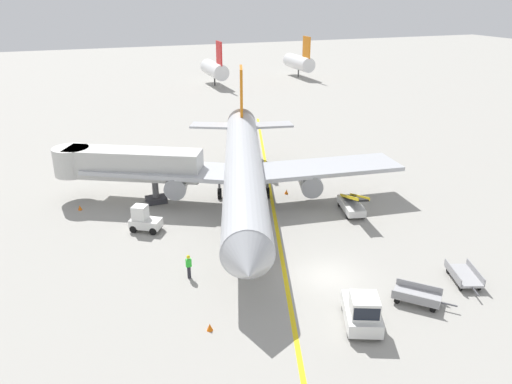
{
  "coord_description": "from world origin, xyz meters",
  "views": [
    {
      "loc": [
        -14.78,
        -25.51,
        17.84
      ],
      "look_at": [
        -1.28,
        10.05,
        2.5
      ],
      "focal_mm": 35.38,
      "sensor_mm": 36.0,
      "label": 1
    }
  ],
  "objects_px": {
    "safety_cone_wingtip_left": "(80,208)",
    "safety_cone_wingtip_right": "(225,195)",
    "baggage_cart_empty_trailing": "(464,275)",
    "pushback_tug": "(362,311)",
    "baggage_cart_loaded": "(417,296)",
    "jet_bridge": "(119,164)",
    "belt_loader_forward_hold": "(352,204)",
    "baggage_tug_near_wing": "(144,220)",
    "safety_cone_nose_right": "(286,192)",
    "safety_cone_nose_left": "(210,327)",
    "ground_crew_wing_walker": "(189,266)",
    "airliner": "(244,168)",
    "ground_crew_marshaller": "(270,247)"
  },
  "relations": [
    {
      "from": "safety_cone_wingtip_left",
      "to": "safety_cone_wingtip_right",
      "type": "distance_m",
      "value": 12.77
    },
    {
      "from": "baggage_cart_empty_trailing",
      "to": "pushback_tug",
      "type": "bearing_deg",
      "value": -169.08
    },
    {
      "from": "pushback_tug",
      "to": "baggage_cart_loaded",
      "type": "bearing_deg",
      "value": 10.19
    },
    {
      "from": "baggage_cart_empty_trailing",
      "to": "jet_bridge",
      "type": "bearing_deg",
      "value": 131.21
    },
    {
      "from": "belt_loader_forward_hold",
      "to": "safety_cone_wingtip_left",
      "type": "height_order",
      "value": "belt_loader_forward_hold"
    },
    {
      "from": "baggage_cart_loaded",
      "to": "safety_cone_wingtip_right",
      "type": "relative_size",
      "value": 7.45
    },
    {
      "from": "baggage_tug_near_wing",
      "to": "baggage_cart_empty_trailing",
      "type": "xyz_separation_m",
      "value": [
        18.31,
        -15.04,
        -0.46
      ]
    },
    {
      "from": "jet_bridge",
      "to": "baggage_cart_empty_trailing",
      "type": "relative_size",
      "value": 3.3
    },
    {
      "from": "belt_loader_forward_hold",
      "to": "safety_cone_nose_right",
      "type": "xyz_separation_m",
      "value": [
        -3.46,
        5.91,
        -0.56
      ]
    },
    {
      "from": "jet_bridge",
      "to": "safety_cone_nose_right",
      "type": "relative_size",
      "value": 28.56
    },
    {
      "from": "safety_cone_nose_left",
      "to": "ground_crew_wing_walker",
      "type": "bearing_deg",
      "value": 87.48
    },
    {
      "from": "belt_loader_forward_hold",
      "to": "ground_crew_wing_walker",
      "type": "height_order",
      "value": "belt_loader_forward_hold"
    },
    {
      "from": "belt_loader_forward_hold",
      "to": "safety_cone_wingtip_right",
      "type": "distance_m",
      "value": 11.57
    },
    {
      "from": "airliner",
      "to": "safety_cone_nose_left",
      "type": "xyz_separation_m",
      "value": [
        -7.8,
        -16.28,
        -3.2
      ]
    },
    {
      "from": "baggage_cart_empty_trailing",
      "to": "ground_crew_marshaller",
      "type": "xyz_separation_m",
      "value": [
        -10.68,
        7.41,
        0.44
      ]
    },
    {
      "from": "baggage_tug_near_wing",
      "to": "baggage_cart_empty_trailing",
      "type": "bearing_deg",
      "value": -39.41
    },
    {
      "from": "ground_crew_marshaller",
      "to": "safety_cone_nose_left",
      "type": "relative_size",
      "value": 3.86
    },
    {
      "from": "baggage_cart_empty_trailing",
      "to": "safety_cone_wingtip_right",
      "type": "distance_m",
      "value": 21.85
    },
    {
      "from": "airliner",
      "to": "baggage_tug_near_wing",
      "type": "relative_size",
      "value": 12.64
    },
    {
      "from": "jet_bridge",
      "to": "airliner",
      "type": "bearing_deg",
      "value": -24.85
    },
    {
      "from": "safety_cone_wingtip_left",
      "to": "baggage_tug_near_wing",
      "type": "bearing_deg",
      "value": -52.56
    },
    {
      "from": "pushback_tug",
      "to": "safety_cone_wingtip_right",
      "type": "height_order",
      "value": "pushback_tug"
    },
    {
      "from": "airliner",
      "to": "ground_crew_marshaller",
      "type": "distance_m",
      "value": 10.28
    },
    {
      "from": "belt_loader_forward_hold",
      "to": "baggage_cart_empty_trailing",
      "type": "bearing_deg",
      "value": -84.52
    },
    {
      "from": "baggage_tug_near_wing",
      "to": "safety_cone_wingtip_right",
      "type": "relative_size",
      "value": 6.18
    },
    {
      "from": "baggage_cart_loaded",
      "to": "ground_crew_marshaller",
      "type": "xyz_separation_m",
      "value": [
        -6.31,
        8.31,
        0.44
      ]
    },
    {
      "from": "ground_crew_marshaller",
      "to": "safety_cone_wingtip_right",
      "type": "distance_m",
      "value": 11.9
    },
    {
      "from": "belt_loader_forward_hold",
      "to": "ground_crew_marshaller",
      "type": "xyz_separation_m",
      "value": [
        -9.51,
        -4.77,
        0.13
      ]
    },
    {
      "from": "ground_crew_marshaller",
      "to": "ground_crew_wing_walker",
      "type": "height_order",
      "value": "same"
    },
    {
      "from": "baggage_tug_near_wing",
      "to": "baggage_cart_empty_trailing",
      "type": "height_order",
      "value": "baggage_tug_near_wing"
    },
    {
      "from": "baggage_cart_empty_trailing",
      "to": "safety_cone_wingtip_left",
      "type": "xyz_separation_m",
      "value": [
        -22.92,
        21.07,
        -0.25
      ]
    },
    {
      "from": "baggage_tug_near_wing",
      "to": "baggage_cart_empty_trailing",
      "type": "distance_m",
      "value": 23.7
    },
    {
      "from": "baggage_tug_near_wing",
      "to": "ground_crew_wing_walker",
      "type": "relative_size",
      "value": 1.6
    },
    {
      "from": "jet_bridge",
      "to": "belt_loader_forward_hold",
      "type": "xyz_separation_m",
      "value": [
        18.01,
        -9.73,
        -2.77
      ]
    },
    {
      "from": "pushback_tug",
      "to": "safety_cone_nose_right",
      "type": "distance_m",
      "value": 20.22
    },
    {
      "from": "pushback_tug",
      "to": "ground_crew_marshaller",
      "type": "relative_size",
      "value": 2.39
    },
    {
      "from": "airliner",
      "to": "safety_cone_wingtip_right",
      "type": "distance_m",
      "value": 3.95
    },
    {
      "from": "baggage_cart_loaded",
      "to": "safety_cone_wingtip_right",
      "type": "bearing_deg",
      "value": 106.3
    },
    {
      "from": "safety_cone_nose_left",
      "to": "safety_cone_nose_right",
      "type": "bearing_deg",
      "value": 54.24
    },
    {
      "from": "ground_crew_wing_walker",
      "to": "safety_cone_wingtip_right",
      "type": "height_order",
      "value": "ground_crew_wing_walker"
    },
    {
      "from": "ground_crew_wing_walker",
      "to": "safety_cone_wingtip_left",
      "type": "xyz_separation_m",
      "value": [
        -6.23,
        14.23,
        -0.69
      ]
    },
    {
      "from": "jet_bridge",
      "to": "safety_cone_wingtip_left",
      "type": "bearing_deg",
      "value": -167.39
    },
    {
      "from": "baggage_cart_empty_trailing",
      "to": "safety_cone_wingtip_left",
      "type": "bearing_deg",
      "value": 137.41
    },
    {
      "from": "jet_bridge",
      "to": "safety_cone_wingtip_right",
      "type": "distance_m",
      "value": 9.86
    },
    {
      "from": "jet_bridge",
      "to": "baggage_cart_empty_trailing",
      "type": "xyz_separation_m",
      "value": [
        19.18,
        -21.9,
        -3.07
      ]
    },
    {
      "from": "baggage_tug_near_wing",
      "to": "safety_cone_wingtip_left",
      "type": "distance_m",
      "value": 7.62
    },
    {
      "from": "pushback_tug",
      "to": "jet_bridge",
      "type": "bearing_deg",
      "value": 113.81
    },
    {
      "from": "baggage_cart_loaded",
      "to": "safety_cone_nose_right",
      "type": "height_order",
      "value": "baggage_cart_loaded"
    },
    {
      "from": "belt_loader_forward_hold",
      "to": "baggage_cart_empty_trailing",
      "type": "relative_size",
      "value": 1.36
    },
    {
      "from": "pushback_tug",
      "to": "belt_loader_forward_hold",
      "type": "distance_m",
      "value": 15.82
    }
  ]
}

